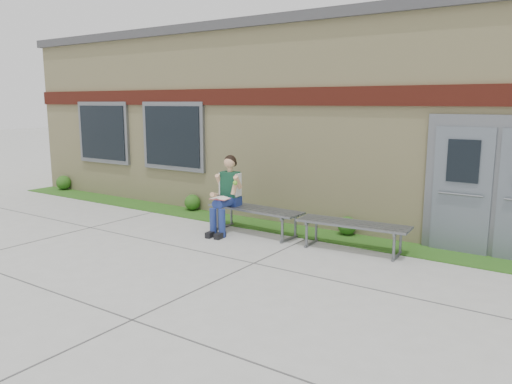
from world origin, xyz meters
The scene contains 9 objects.
ground centered at (0.00, 0.00, 0.00)m, with size 80.00×80.00×0.00m, color #9E9E99.
grass_strip centered at (0.00, 2.60, 0.01)m, with size 16.00×0.80×0.02m, color #1F5215.
school_building centered at (0.00, 5.99, 2.10)m, with size 16.20×6.22×4.20m.
bench_left centered at (0.00, 2.00, 0.39)m, with size 1.96×0.64×0.50m.
bench_right centered at (2.00, 2.00, 0.38)m, with size 1.93×0.66×0.49m.
girl centered at (-0.51, 1.78, 0.78)m, with size 0.56×0.91×1.49m.
shrub_west centered at (-7.22, 2.85, 0.22)m, with size 0.40×0.40×0.40m, color #1F5215.
shrub_mid centered at (-2.35, 2.85, 0.20)m, with size 0.37×0.37×0.37m, color #1F5215.
shrub_east centered at (1.52, 2.85, 0.20)m, with size 0.35×0.35×0.35m, color #1F5215.
Camera 1 is at (5.25, -5.68, 2.50)m, focal length 35.00 mm.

